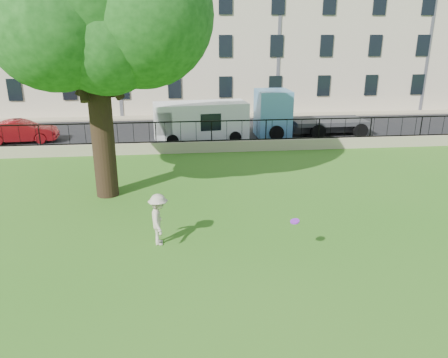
{
  "coord_description": "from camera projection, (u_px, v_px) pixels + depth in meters",
  "views": [
    {
      "loc": [
        -1.83,
        -11.13,
        6.36
      ],
      "look_at": [
        -0.24,
        3.5,
        1.31
      ],
      "focal_mm": 35.0,
      "sensor_mm": 36.0,
      "label": 1
    }
  ],
  "objects": [
    {
      "name": "iron_railing",
      "position": [
        211.0,
        131.0,
        23.63
      ],
      "size": [
        50.0,
        0.05,
        1.13
      ],
      "color": "black",
      "rests_on": "retaining_wall"
    },
    {
      "name": "man",
      "position": [
        159.0,
        220.0,
        13.43
      ],
      "size": [
        0.66,
        1.09,
        1.64
      ],
      "primitive_type": "imported",
      "rotation": [
        0.0,
        0.0,
        1.62
      ],
      "color": "beige",
      "rests_on": "ground"
    },
    {
      "name": "blue_truck",
      "position": [
        310.0,
        113.0,
        27.4
      ],
      "size": [
        6.84,
        2.51,
        2.86
      ],
      "primitive_type": "cube",
      "rotation": [
        0.0,
        0.0,
        0.01
      ],
      "color": "#5592C9",
      "rests_on": "street"
    },
    {
      "name": "sidewalk",
      "position": [
        201.0,
        117.0,
        33.29
      ],
      "size": [
        60.0,
        1.4,
        0.12
      ],
      "primitive_type": "cube",
      "color": "tan",
      "rests_on": "ground"
    },
    {
      "name": "red_sedan",
      "position": [
        22.0,
        131.0,
        25.77
      ],
      "size": [
        4.11,
        1.69,
        1.32
      ],
      "primitive_type": "imported",
      "rotation": [
        0.0,
        0.0,
        1.64
      ],
      "color": "maroon",
      "rests_on": "street"
    },
    {
      "name": "white_van",
      "position": [
        201.0,
        122.0,
        26.05
      ],
      "size": [
        5.67,
        2.76,
        2.29
      ],
      "primitive_type": "cube",
      "rotation": [
        0.0,
        0.0,
        0.12
      ],
      "color": "white",
      "rests_on": "street"
    },
    {
      "name": "retaining_wall",
      "position": [
        212.0,
        146.0,
        23.91
      ],
      "size": [
        50.0,
        0.4,
        0.6
      ],
      "primitive_type": "cube",
      "color": "tan",
      "rests_on": "ground"
    },
    {
      "name": "frisbee",
      "position": [
        295.0,
        221.0,
        12.54
      ],
      "size": [
        0.35,
        0.36,
        0.12
      ],
      "primitive_type": "cylinder",
      "rotation": [
        0.21,
        -0.14,
        -0.42
      ],
      "color": "purple"
    },
    {
      "name": "ground",
      "position": [
        245.0,
        260.0,
        12.72
      ],
      "size": [
        120.0,
        120.0,
        0.0
      ],
      "primitive_type": "plane",
      "color": "#31741B",
      "rests_on": "ground"
    },
    {
      "name": "building_row",
      "position": [
        196.0,
        23.0,
        36.4
      ],
      "size": [
        56.4,
        10.4,
        13.8
      ],
      "color": "beige",
      "rests_on": "ground"
    },
    {
      "name": "street",
      "position": [
        206.0,
        133.0,
        28.42
      ],
      "size": [
        60.0,
        9.0,
        0.01
      ],
      "primitive_type": "cube",
      "color": "black",
      "rests_on": "ground"
    }
  ]
}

